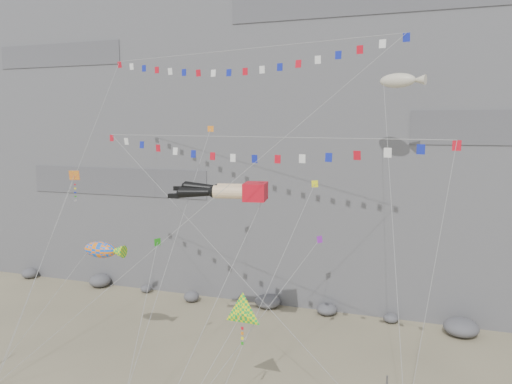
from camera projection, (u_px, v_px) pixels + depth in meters
The scene contains 13 objects.
cliff at pixel (305, 69), 60.97m from camera, with size 80.00×28.00×50.00m, color slate.
talus_boulders at pixel (268, 302), 50.12m from camera, with size 60.00×3.00×1.20m, color #5E5E63, non-canonical shape.
legs_kite at pixel (229, 191), 35.88m from camera, with size 7.26×13.92×18.59m.
flag_banner_upper at pixel (236, 50), 38.19m from camera, with size 26.56×14.98×29.99m.
flag_banner_lower at pixel (244, 137), 33.86m from camera, with size 26.65×9.23×21.29m.
harlequin_kite at pixel (74, 176), 40.35m from camera, with size 1.81×9.10×16.35m.
fish_windsock at pixel (100, 250), 37.99m from camera, with size 7.93×5.79×11.72m.
delta_kite at pixel (242, 313), 30.30m from camera, with size 4.28×6.15×9.38m.
blimp_windsock at pixel (398, 81), 39.19m from camera, with size 4.16×14.67×25.57m.
small_kite_a at pixel (209, 135), 39.21m from camera, with size 1.00×14.61×22.71m.
small_kite_b at pixel (317, 243), 35.96m from camera, with size 7.01×12.85×16.97m.
small_kite_c at pixel (157, 245), 34.84m from camera, with size 2.28×8.76×13.01m.
small_kite_d at pixel (313, 188), 37.19m from camera, with size 4.23×14.53×19.88m.
Camera 1 is at (14.55, -29.00, 18.14)m, focal length 35.00 mm.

